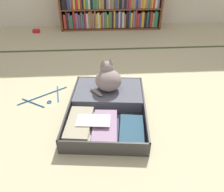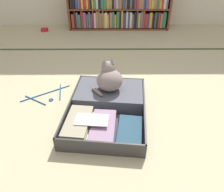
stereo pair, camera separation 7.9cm
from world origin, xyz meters
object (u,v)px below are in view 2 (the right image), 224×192
clothes_hanger (48,95)px  small_red_pouch (45,30)px  black_cat (109,78)px  open_suitcase (106,106)px

clothes_hanger → small_red_pouch: (-0.48, 1.82, 0.02)m
black_cat → clothes_hanger: black_cat is taller
clothes_hanger → open_suitcase: bearing=-22.1°
open_suitcase → small_red_pouch: 2.28m
open_suitcase → black_cat: 0.23m
black_cat → clothes_hanger: (-0.57, 0.06, -0.21)m
black_cat → clothes_hanger: 0.61m
open_suitcase → black_cat: size_ratio=3.01×
open_suitcase → black_cat: bearing=81.6°
open_suitcase → small_red_pouch: (-1.02, 2.04, -0.03)m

